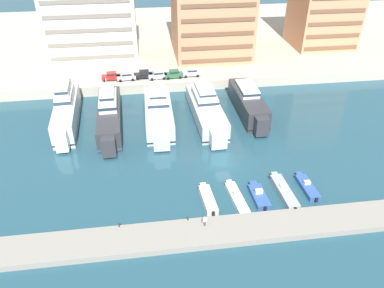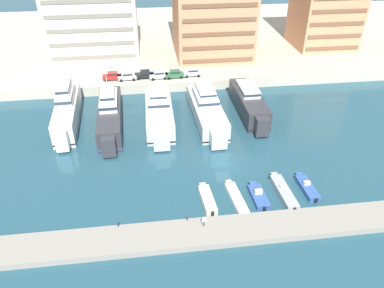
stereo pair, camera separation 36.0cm
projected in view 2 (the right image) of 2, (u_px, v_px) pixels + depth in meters
ground_plane at (224, 164)px, 60.00m from camera, size 400.00×400.00×0.00m
quay_promenade at (182, 38)px, 111.96m from camera, size 180.00×70.00×2.18m
pier_dock at (247, 229)px, 47.54m from camera, size 120.00×4.79×0.86m
yacht_white_far_left at (67, 110)px, 69.74m from camera, size 4.74×21.06×9.33m
yacht_charcoal_left at (110, 114)px, 68.95m from camera, size 4.70×21.58×8.56m
yacht_silver_mid_left at (159, 112)px, 70.03m from camera, size 5.20×19.74×8.06m
yacht_silver_center_left at (207, 109)px, 71.07m from camera, size 5.65×21.40×7.91m
yacht_charcoal_center at (249, 103)px, 73.34m from camera, size 4.37×19.16×7.03m
motorboat_cream_far_left at (207, 199)px, 52.13m from camera, size 1.96×6.52×1.04m
motorboat_white_left at (236, 198)px, 52.55m from camera, size 2.18×7.77×1.18m
motorboat_blue_mid_left at (258, 196)px, 52.90m from camera, size 2.06×6.01×1.38m
motorboat_grey_center_left at (283, 192)px, 53.48m from camera, size 2.01×8.28×1.42m
motorboat_blue_center at (307, 187)px, 54.57m from camera, size 1.88×6.51×1.23m
car_red_far_left at (112, 76)px, 82.46m from camera, size 4.12×1.95×1.80m
car_silver_left at (127, 76)px, 82.40m from camera, size 4.22×2.18×1.80m
car_black_mid_left at (145, 74)px, 83.26m from camera, size 4.14×2.00×1.80m
car_silver_center_left at (159, 75)px, 83.01m from camera, size 4.22×2.17×1.80m
car_green_center at (175, 74)px, 83.43m from camera, size 4.22×2.18×1.80m
car_silver_center_right at (192, 72)px, 84.22m from camera, size 4.14×2.01×1.80m
apartment_block_far_left at (92, 15)px, 91.77m from camera, size 22.08×14.00×21.77m
apartment_block_left at (213, 3)px, 90.00m from camera, size 18.77×17.84×27.49m
pedestrian_near_edge at (204, 220)px, 46.91m from camera, size 0.59×0.34×1.59m
bollard_west at (118, 224)px, 47.17m from camera, size 0.20×0.20×0.61m
bollard_west_mid at (187, 218)px, 48.12m from camera, size 0.20×0.20×0.61m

